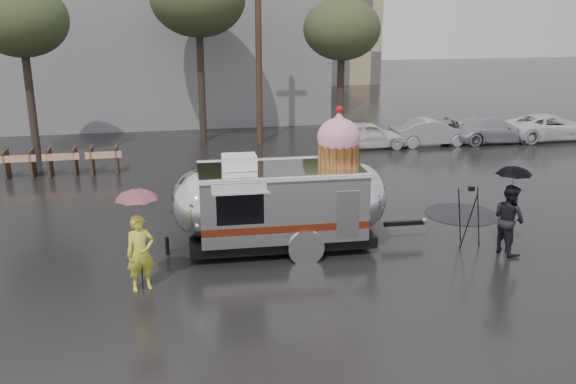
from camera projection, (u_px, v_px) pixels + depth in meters
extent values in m
plane|color=black|center=(250.00, 268.00, 14.42)|extent=(120.00, 120.00, 0.00)
cylinder|color=black|center=(193.00, 210.00, 18.59)|extent=(1.37, 1.37, 0.01)
cylinder|color=black|center=(215.00, 215.00, 18.13)|extent=(2.04, 2.04, 0.01)
cylinder|color=black|center=(202.00, 199.00, 19.70)|extent=(1.66, 1.66, 0.01)
cylinder|color=black|center=(462.00, 214.00, 18.24)|extent=(2.21, 2.21, 0.01)
cylinder|color=black|center=(257.00, 230.00, 16.88)|extent=(2.18, 2.18, 0.01)
cylinder|color=#473323|center=(259.00, 43.00, 26.76)|extent=(0.28, 0.28, 9.00)
cylinder|color=#382D26|center=(29.00, 87.00, 24.41)|extent=(0.32, 0.32, 5.85)
ellipsoid|color=#2F3B20|center=(21.00, 20.00, 23.67)|extent=(3.64, 3.64, 2.86)
cylinder|color=#382D26|center=(201.00, 68.00, 27.53)|extent=(0.32, 0.32, 6.75)
cylinder|color=#382D26|center=(341.00, 85.00, 27.01)|extent=(0.32, 0.32, 5.40)
ellipsoid|color=#2F3B20|center=(342.00, 29.00, 26.33)|extent=(3.36, 3.36, 2.64)
cube|color=#473323|center=(7.00, 164.00, 22.19)|extent=(0.08, 0.80, 1.00)
cube|color=#473323|center=(33.00, 163.00, 22.37)|extent=(0.08, 0.80, 1.00)
cube|color=#E5590C|center=(17.00, 159.00, 21.85)|extent=(1.30, 0.04, 0.25)
cube|color=#473323|center=(50.00, 162.00, 22.48)|extent=(0.08, 0.80, 1.00)
cube|color=#473323|center=(75.00, 161.00, 22.66)|extent=(0.08, 0.80, 1.00)
cube|color=#E5590C|center=(61.00, 157.00, 22.14)|extent=(1.30, 0.04, 0.25)
cube|color=#473323|center=(92.00, 160.00, 22.78)|extent=(0.08, 0.80, 1.00)
cube|color=#473323|center=(117.00, 159.00, 22.95)|extent=(0.08, 0.80, 1.00)
cube|color=#E5590C|center=(103.00, 155.00, 22.44)|extent=(1.30, 0.04, 0.25)
imported|color=silver|center=(368.00, 133.00, 26.84)|extent=(4.00, 1.80, 1.40)
imported|color=#B2B2B7|center=(431.00, 130.00, 27.43)|extent=(4.00, 1.80, 1.40)
imported|color=#B2B2B7|center=(492.00, 127.00, 28.01)|extent=(4.20, 1.80, 1.44)
imported|color=silver|center=(550.00, 124.00, 28.59)|extent=(4.40, 1.90, 1.50)
cube|color=silver|center=(280.00, 199.00, 15.33)|extent=(4.13, 2.27, 1.66)
ellipsoid|color=silver|center=(358.00, 196.00, 15.66)|extent=(1.46, 2.17, 1.66)
ellipsoid|color=silver|center=(199.00, 204.00, 15.00)|extent=(1.46, 2.17, 1.66)
cube|color=black|center=(280.00, 235.00, 15.61)|extent=(4.67, 2.01, 0.28)
cylinder|color=black|center=(305.00, 248.00, 14.78)|extent=(0.65, 0.23, 0.65)
cylinder|color=black|center=(292.00, 222.00, 16.58)|extent=(0.65, 0.23, 0.65)
cylinder|color=silver|center=(306.00, 248.00, 14.65)|extent=(0.89, 0.12, 0.89)
cube|color=black|center=(404.00, 223.00, 16.10)|extent=(1.11, 0.15, 0.11)
sphere|color=silver|center=(424.00, 220.00, 16.18)|extent=(0.15, 0.15, 0.15)
cylinder|color=black|center=(167.00, 246.00, 15.17)|extent=(0.10, 0.10, 0.46)
cube|color=#571A0C|center=(287.00, 229.00, 14.45)|extent=(4.05, 0.18, 0.18)
cube|color=#571A0C|center=(274.00, 203.00, 16.45)|extent=(4.05, 0.18, 0.18)
cube|color=black|center=(240.00, 210.00, 14.10)|extent=(1.11, 0.07, 0.74)
cube|color=#A9A39C|center=(241.00, 193.00, 13.76)|extent=(1.31, 0.51, 0.13)
cube|color=silver|center=(348.00, 215.00, 14.60)|extent=(0.55, 0.05, 1.20)
cube|color=white|center=(239.00, 162.00, 14.88)|extent=(0.85, 0.63, 0.35)
cylinder|color=#C97D3D|center=(338.00, 154.00, 15.25)|extent=(0.99, 0.99, 0.55)
ellipsoid|color=#FDA5BE|center=(339.00, 137.00, 15.12)|extent=(1.11, 1.11, 0.96)
cone|color=#FDA5BE|center=(339.00, 118.00, 14.99)|extent=(0.48, 0.48, 0.37)
sphere|color=red|center=(339.00, 110.00, 14.93)|extent=(0.19, 0.19, 0.18)
imported|color=yellow|center=(141.00, 253.00, 13.11)|extent=(0.69, 0.55, 1.68)
imported|color=#D47A8B|center=(137.00, 205.00, 12.80)|extent=(1.11, 1.11, 0.76)
cylinder|color=black|center=(141.00, 254.00, 13.12)|extent=(0.02, 0.02, 1.65)
imported|color=black|center=(509.00, 219.00, 15.11)|extent=(0.64, 0.93, 1.77)
imported|color=black|center=(513.00, 179.00, 14.82)|extent=(1.06, 1.06, 0.72)
cylinder|color=black|center=(509.00, 222.00, 15.13)|extent=(0.02, 0.02, 1.65)
cylinder|color=black|center=(478.00, 217.00, 15.69)|extent=(0.04, 0.35, 1.53)
cylinder|color=black|center=(460.00, 215.00, 15.81)|extent=(0.30, 0.20, 1.53)
cylinder|color=black|center=(469.00, 221.00, 15.38)|extent=(0.31, 0.18, 1.53)
cube|color=black|center=(471.00, 189.00, 15.41)|extent=(0.13, 0.11, 0.11)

